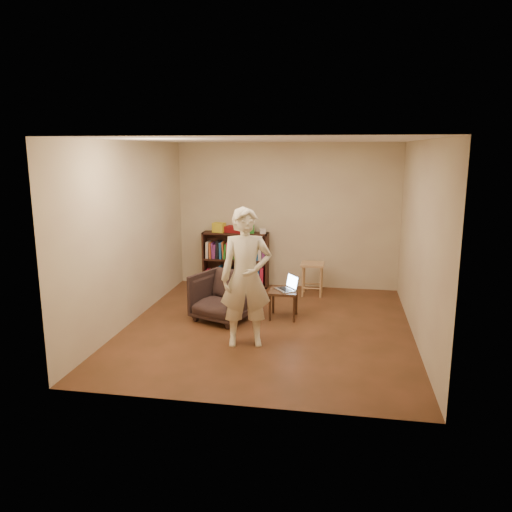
% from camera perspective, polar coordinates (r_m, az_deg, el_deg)
% --- Properties ---
extents(floor, '(4.50, 4.50, 0.00)m').
position_cam_1_polar(floor, '(7.18, 1.36, -8.12)').
color(floor, '#412915').
rests_on(floor, ground).
extents(ceiling, '(4.50, 4.50, 0.00)m').
position_cam_1_polar(ceiling, '(6.73, 1.48, 13.12)').
color(ceiling, white).
rests_on(ceiling, wall_back).
extents(wall_back, '(4.00, 0.00, 4.00)m').
position_cam_1_polar(wall_back, '(9.04, 3.54, 4.58)').
color(wall_back, beige).
rests_on(wall_back, floor).
extents(wall_left, '(0.00, 4.50, 4.50)m').
position_cam_1_polar(wall_left, '(7.40, -14.11, 2.56)').
color(wall_left, beige).
rests_on(wall_left, floor).
extents(wall_right, '(0.00, 4.50, 4.50)m').
position_cam_1_polar(wall_right, '(6.84, 18.24, 1.55)').
color(wall_right, beige).
rests_on(wall_right, floor).
extents(bookshelf, '(1.20, 0.30, 1.00)m').
position_cam_1_polar(bookshelf, '(9.19, -2.32, -0.73)').
color(bookshelf, black).
rests_on(bookshelf, floor).
extents(box_yellow, '(0.24, 0.19, 0.17)m').
position_cam_1_polar(box_yellow, '(9.11, -4.25, 3.27)').
color(box_yellow, yellow).
rests_on(box_yellow, bookshelf).
extents(red_cloth, '(0.38, 0.32, 0.11)m').
position_cam_1_polar(red_cloth, '(9.09, -2.42, 3.08)').
color(red_cloth, maroon).
rests_on(red_cloth, bookshelf).
extents(box_green, '(0.18, 0.18, 0.16)m').
position_cam_1_polar(box_green, '(8.99, -0.71, 3.14)').
color(box_green, '#1E7421').
rests_on(box_green, bookshelf).
extents(box_white, '(0.13, 0.13, 0.08)m').
position_cam_1_polar(box_white, '(8.95, 0.76, 2.85)').
color(box_white, silver).
rests_on(box_white, bookshelf).
extents(stool, '(0.39, 0.39, 0.56)m').
position_cam_1_polar(stool, '(8.65, 6.48, -1.51)').
color(stool, '#AA7752').
rests_on(stool, floor).
extents(armchair, '(0.99, 1.00, 0.71)m').
position_cam_1_polar(armchair, '(7.39, -3.80, -4.65)').
color(armchair, '#312321').
rests_on(armchair, floor).
extents(side_table, '(0.41, 0.41, 0.42)m').
position_cam_1_polar(side_table, '(7.47, 3.16, -4.48)').
color(side_table, black).
rests_on(side_table, floor).
extents(laptop, '(0.39, 0.40, 0.23)m').
position_cam_1_polar(laptop, '(7.47, 3.69, -3.47)').
color(laptop, '#B9B9BE').
rests_on(laptop, side_table).
extents(person, '(0.73, 0.57, 1.78)m').
position_cam_1_polar(person, '(6.31, -1.15, -2.50)').
color(person, beige).
rests_on(person, floor).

